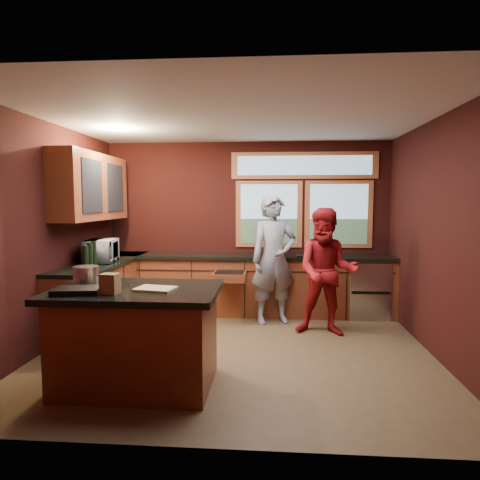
# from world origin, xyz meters

# --- Properties ---
(floor) EXTENTS (4.50, 4.50, 0.00)m
(floor) POSITION_xyz_m (0.00, 0.00, 0.00)
(floor) COLOR brown
(floor) RESTS_ON ground
(room_shell) EXTENTS (4.52, 4.02, 2.71)m
(room_shell) POSITION_xyz_m (-0.60, 0.32, 1.80)
(room_shell) COLOR black
(room_shell) RESTS_ON ground
(back_counter) EXTENTS (4.50, 0.64, 0.93)m
(back_counter) POSITION_xyz_m (0.20, 1.70, 0.46)
(back_counter) COLOR #612E17
(back_counter) RESTS_ON floor
(left_counter) EXTENTS (0.64, 2.30, 0.93)m
(left_counter) POSITION_xyz_m (-1.95, 0.85, 0.47)
(left_counter) COLOR #612E17
(left_counter) RESTS_ON floor
(island) EXTENTS (1.55, 1.05, 0.95)m
(island) POSITION_xyz_m (-0.86, -1.02, 0.48)
(island) COLOR #612E17
(island) RESTS_ON floor
(person_grey) EXTENTS (0.78, 0.63, 1.84)m
(person_grey) POSITION_xyz_m (0.43, 1.24, 0.92)
(person_grey) COLOR slate
(person_grey) RESTS_ON floor
(person_red) EXTENTS (0.90, 0.76, 1.67)m
(person_red) POSITION_xyz_m (1.12, 0.73, 0.84)
(person_red) COLOR maroon
(person_red) RESTS_ON floor
(microwave) EXTENTS (0.45, 0.60, 0.31)m
(microwave) POSITION_xyz_m (-1.92, 0.75, 1.08)
(microwave) COLOR #999999
(microwave) RESTS_ON left_counter
(potted_plant) EXTENTS (0.32, 0.28, 0.36)m
(potted_plant) POSITION_xyz_m (0.41, 1.75, 1.11)
(potted_plant) COLOR #999999
(potted_plant) RESTS_ON back_counter
(paper_towel) EXTENTS (0.12, 0.12, 0.28)m
(paper_towel) POSITION_xyz_m (1.20, 1.70, 1.07)
(paper_towel) COLOR white
(paper_towel) RESTS_ON back_counter
(cutting_board) EXTENTS (0.39, 0.31, 0.02)m
(cutting_board) POSITION_xyz_m (-0.66, -1.07, 0.95)
(cutting_board) COLOR tan
(cutting_board) RESTS_ON island
(stock_pot) EXTENTS (0.24, 0.24, 0.18)m
(stock_pot) POSITION_xyz_m (-1.41, -0.87, 1.03)
(stock_pot) COLOR silver
(stock_pot) RESTS_ON island
(paper_bag) EXTENTS (0.17, 0.14, 0.18)m
(paper_bag) POSITION_xyz_m (-1.01, -1.27, 1.03)
(paper_bag) COLOR brown
(paper_bag) RESTS_ON island
(black_tray) EXTENTS (0.44, 0.34, 0.05)m
(black_tray) POSITION_xyz_m (-1.31, -1.27, 0.97)
(black_tray) COLOR black
(black_tray) RESTS_ON island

